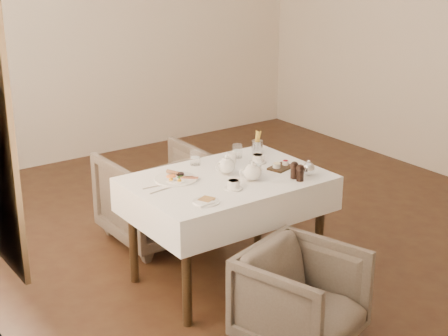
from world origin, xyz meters
name	(u,v)px	position (x,y,z in m)	size (l,w,h in m)	color
table	(227,194)	(-0.73, -0.56, 0.64)	(1.28, 0.88, 0.75)	black
armchair_near	(301,298)	(-0.82, -1.43, 0.29)	(0.62, 0.64, 0.58)	#4D4138
armchair_far	(158,196)	(-0.78, 0.29, 0.35)	(0.75, 0.78, 0.71)	#4D4138
breakfast_plate	(176,178)	(-1.03, -0.40, 0.76)	(0.28, 0.28, 0.03)	white
side_plate	(206,202)	(-1.09, -0.85, 0.76)	(0.17, 0.16, 0.02)	white
teapot_centre	(226,164)	(-0.69, -0.50, 0.82)	(0.16, 0.13, 0.13)	white
teapot_front	(252,171)	(-0.63, -0.70, 0.82)	(0.17, 0.13, 0.13)	white
creamer	(231,158)	(-0.54, -0.35, 0.80)	(0.07, 0.07, 0.08)	white
teacup_near	(233,185)	(-0.82, -0.76, 0.78)	(0.12, 0.12, 0.06)	white
teacup_far	(258,159)	(-0.38, -0.44, 0.78)	(0.12, 0.12, 0.06)	white
glass_left	(195,158)	(-0.76, -0.23, 0.81)	(0.07, 0.07, 0.10)	silver
glass_mid	(256,167)	(-0.52, -0.61, 0.80)	(0.07, 0.07, 0.09)	silver
glass_right	(237,151)	(-0.43, -0.27, 0.80)	(0.07, 0.07, 0.10)	silver
condiment_board	(281,167)	(-0.33, -0.63, 0.77)	(0.20, 0.16, 0.04)	black
pepper_mill_left	(300,173)	(-0.38, -0.89, 0.81)	(0.06, 0.06, 0.11)	black
pepper_mill_right	(294,170)	(-0.38, -0.83, 0.81)	(0.06, 0.06, 0.12)	black
silver_pot	(309,168)	(-0.27, -0.85, 0.81)	(0.10, 0.08, 0.11)	white
fries_cup	(257,143)	(-0.25, -0.27, 0.83)	(0.08, 0.08, 0.17)	silver
cutlery_fork	(157,186)	(-1.20, -0.44, 0.76)	(0.02, 0.20, 0.00)	silver
cutlery_knife	(162,190)	(-1.20, -0.52, 0.76)	(0.02, 0.20, 0.00)	silver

